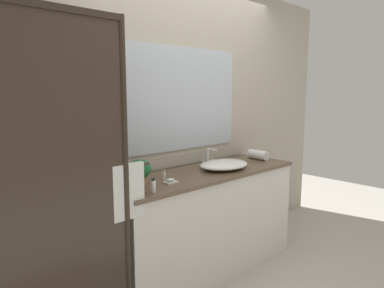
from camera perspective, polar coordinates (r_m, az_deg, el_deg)
The scene contains 12 objects.
ground_plane at distance 3.29m, azimuth 2.03°, elevation -19.93°, with size 8.00×8.00×0.00m, color #B7B2A8.
wall_back_with_mirror at distance 3.16m, azimuth -2.27°, elevation 3.72°, with size 4.40×0.06×2.60m.
vanity_cabinet at distance 3.11m, azimuth 1.95°, elevation -12.55°, with size 1.80×0.58×0.90m.
shower_enclosure at distance 2.08m, azimuth -19.63°, elevation -7.09°, with size 1.20×0.59×2.00m.
sink_basin at distance 3.08m, azimuth 5.25°, elevation -3.35°, with size 0.48×0.36×0.07m, color white.
faucet at distance 3.20m, azimuth 2.69°, elevation -2.59°, with size 0.17×0.13×0.16m.
potted_plant at distance 2.56m, azimuth -8.63°, elevation -4.29°, with size 0.17×0.17×0.19m.
soap_dish at distance 2.60m, azimuth -3.52°, elevation -6.09°, with size 0.10×0.07×0.04m.
amenity_bottle_shampoo at distance 2.61m, azimuth -11.92°, elevation -5.57°, with size 0.03×0.03×0.09m.
amenity_bottle_body_wash at distance 2.37m, azimuth -6.32°, elevation -6.78°, with size 0.03×0.03×0.10m.
amenity_bottle_conditioner at distance 2.67m, azimuth -4.58°, elevation -5.15°, with size 0.03×0.03×0.08m.
rolled_towel_near_edge at distance 3.54m, azimuth 10.76°, elevation -1.76°, with size 0.09×0.09×0.21m, color white.
Camera 1 is at (-2.05, -2.04, 1.57)m, focal length 32.64 mm.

